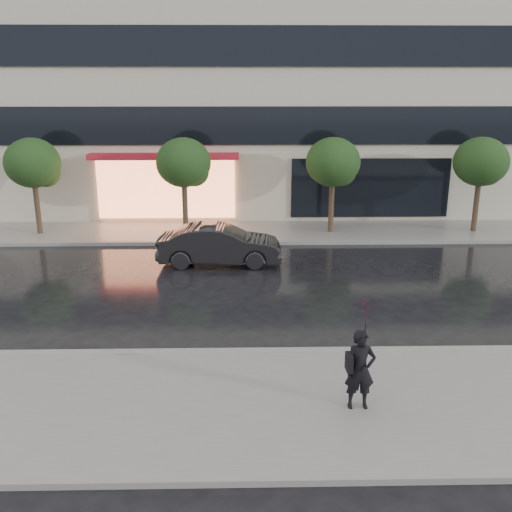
{
  "coord_description": "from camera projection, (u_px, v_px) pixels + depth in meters",
  "views": [
    {
      "loc": [
        -0.56,
        -12.93,
        6.02
      ],
      "look_at": [
        -0.25,
        2.31,
        1.4
      ],
      "focal_mm": 40.0,
      "sensor_mm": 36.0,
      "label": 1
    }
  ],
  "objects": [
    {
      "name": "tree_mid_east",
      "position": [
        334.0,
        164.0,
        22.93
      ],
      "size": [
        2.2,
        2.2,
        3.99
      ],
      "color": "#33261C",
      "rests_on": "ground"
    },
    {
      "name": "sidewalk_near",
      "position": [
        275.0,
        406.0,
        11.0
      ],
      "size": [
        60.0,
        4.5,
        0.12
      ],
      "primitive_type": "cube",
      "color": "slate",
      "rests_on": "ground"
    },
    {
      "name": "tree_far_west",
      "position": [
        34.0,
        165.0,
        22.7
      ],
      "size": [
        2.2,
        2.2,
        3.99
      ],
      "color": "#33261C",
      "rests_on": "ground"
    },
    {
      "name": "parked_car",
      "position": [
        220.0,
        245.0,
        19.63
      ],
      "size": [
        4.27,
        1.54,
        1.4
      ],
      "primitive_type": "imported",
      "rotation": [
        0.0,
        0.0,
        1.56
      ],
      "color": "black",
      "rests_on": "ground"
    },
    {
      "name": "tree_mid_west",
      "position": [
        185.0,
        164.0,
        22.82
      ],
      "size": [
        2.2,
        2.2,
        3.99
      ],
      "color": "#33261C",
      "rests_on": "ground"
    },
    {
      "name": "pedestrian_with_umbrella",
      "position": [
        364.0,
        339.0,
        10.45
      ],
      "size": [
        0.88,
        0.89,
        2.18
      ],
      "rotation": [
        0.0,
        0.0,
        0.03
      ],
      "color": "black",
      "rests_on": "sidewalk_near"
    },
    {
      "name": "curb_far",
      "position": [
        259.0,
        243.0,
        22.24
      ],
      "size": [
        60.0,
        0.25,
        0.14
      ],
      "primitive_type": "cube",
      "color": "gray",
      "rests_on": "ground"
    },
    {
      "name": "curb_near",
      "position": [
        270.0,
        353.0,
        13.15
      ],
      "size": [
        60.0,
        0.25,
        0.14
      ],
      "primitive_type": "cube",
      "color": "gray",
      "rests_on": "ground"
    },
    {
      "name": "ground",
      "position": [
        268.0,
        337.0,
        14.12
      ],
      "size": [
        120.0,
        120.0,
        0.0
      ],
      "primitive_type": "plane",
      "color": "black",
      "rests_on": "ground"
    },
    {
      "name": "tree_far_east",
      "position": [
        482.0,
        163.0,
        23.05
      ],
      "size": [
        2.2,
        2.2,
        3.99
      ],
      "color": "#33261C",
      "rests_on": "ground"
    },
    {
      "name": "office_building",
      "position": [
        255.0,
        22.0,
        28.71
      ],
      "size": [
        30.0,
        12.76,
        18.0
      ],
      "color": "#B9B19C",
      "rests_on": "ground"
    },
    {
      "name": "sidewalk_far",
      "position": [
        258.0,
        232.0,
        23.91
      ],
      "size": [
        60.0,
        3.5,
        0.12
      ],
      "primitive_type": "cube",
      "color": "slate",
      "rests_on": "ground"
    }
  ]
}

